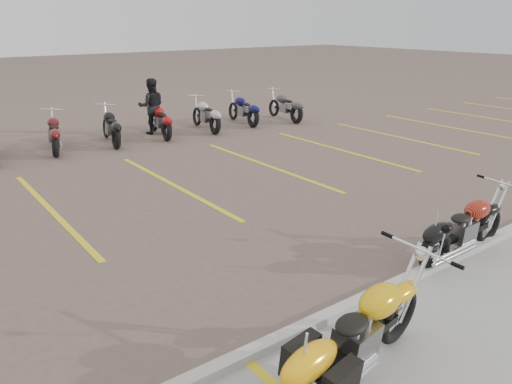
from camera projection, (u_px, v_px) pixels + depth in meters
ground at (287, 245)px, 8.34m from camera, size 100.00×100.00×0.00m
curb at (382, 291)px, 6.81m from camera, size 60.00×0.18×0.12m
parking_stripes at (174, 185)px, 11.37m from camera, size 38.00×5.50×0.01m
yellow_cruiser at (351, 340)px, 5.07m from camera, size 2.40×0.55×0.99m
flame_cruiser at (461, 232)px, 7.79m from camera, size 2.16×0.32×0.89m
person_b at (152, 106)px, 16.23m from camera, size 1.05×0.94×1.79m
bg_bike_row at (54, 133)px, 13.99m from camera, size 17.41×2.07×1.10m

